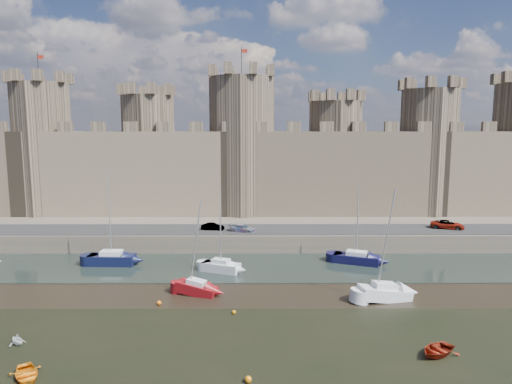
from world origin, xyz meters
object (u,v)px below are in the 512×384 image
at_px(sailboat_4, 197,287).
at_px(car_2, 243,228).
at_px(sailboat_2, 221,266).
at_px(sailboat_5, 384,292).
at_px(dinghy_0, 26,375).
at_px(car_1, 213,227).
at_px(car_3, 447,225).
at_px(sailboat_3, 356,258).
at_px(sailboat_1, 112,258).

bearing_deg(sailboat_4, car_2, 94.21).
xyz_separation_m(sailboat_2, sailboat_5, (16.96, -8.90, 0.00)).
xyz_separation_m(sailboat_4, dinghy_0, (-9.57, -16.13, -0.42)).
xyz_separation_m(sailboat_2, sailboat_4, (-1.98, -7.29, -0.06)).
height_order(car_1, car_2, same).
distance_m(car_1, sailboat_5, 27.94).
relative_size(car_2, car_3, 0.80).
height_order(sailboat_2, sailboat_3, sailboat_3).
relative_size(car_2, sailboat_1, 0.32).
height_order(sailboat_2, sailboat_5, sailboat_5).
bearing_deg(dinghy_0, car_1, 42.31).
relative_size(car_2, sailboat_5, 0.33).
bearing_deg(car_1, sailboat_3, -106.17).
bearing_deg(sailboat_1, sailboat_3, 3.32).
bearing_deg(car_1, sailboat_2, -163.11).
height_order(sailboat_4, dinghy_0, sailboat_4).
distance_m(car_2, sailboat_5, 24.36).
distance_m(car_3, sailboat_1, 46.94).
height_order(car_2, sailboat_3, sailboat_3).
distance_m(car_1, sailboat_4, 18.93).
bearing_deg(car_2, car_3, -68.91).
xyz_separation_m(car_3, sailboat_2, (-32.04, -12.27, -2.35)).
bearing_deg(car_3, sailboat_4, 139.26).
bearing_deg(car_1, sailboat_4, -172.92).
height_order(sailboat_1, sailboat_5, sailboat_1).
height_order(sailboat_3, sailboat_5, sailboat_5).
relative_size(car_1, sailboat_5, 0.29).
bearing_deg(sailboat_5, sailboat_1, 147.12).
bearing_deg(car_2, sailboat_2, -175.03).
bearing_deg(car_1, car_3, -81.68).
height_order(car_1, dinghy_0, car_1).
height_order(car_3, sailboat_3, sailboat_3).
bearing_deg(dinghy_0, car_2, 35.31).
relative_size(car_2, dinghy_0, 1.24).
bearing_deg(car_2, car_1, 93.89).
bearing_deg(car_3, sailboat_2, 130.31).
height_order(car_2, car_3, car_3).
bearing_deg(sailboat_4, car_3, 47.78).
relative_size(sailboat_1, sailboat_4, 1.16).
xyz_separation_m(car_1, dinghy_0, (-9.55, -34.92, -2.73)).
distance_m(sailboat_4, sailboat_5, 19.01).
relative_size(sailboat_3, sailboat_4, 1.00).
bearing_deg(car_3, car_2, 112.88).
bearing_deg(car_3, sailboat_3, 139.74).
xyz_separation_m(car_2, car_3, (29.71, 1.83, 0.11)).
distance_m(sailboat_1, sailboat_4, 15.63).
bearing_deg(sailboat_1, sailboat_4, -38.14).
relative_size(sailboat_4, dinghy_0, 3.31).
xyz_separation_m(car_1, sailboat_4, (0.02, -18.79, -2.31)).
bearing_deg(car_3, dinghy_0, 148.67).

